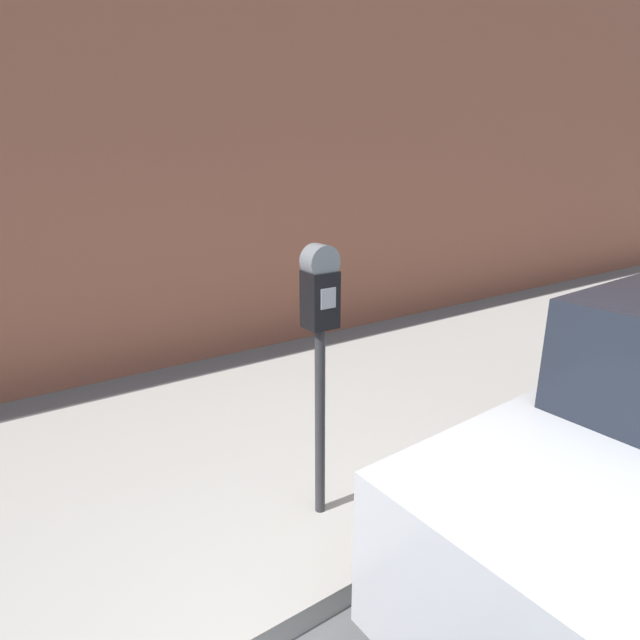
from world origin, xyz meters
The scene contains 3 objects.
sidewalk centered at (0.00, 2.20, 0.07)m, with size 24.00×2.80×0.14m.
building_facade centered at (0.00, 4.47, 3.24)m, with size 24.00×0.30×6.49m.
parking_meter centered at (0.23, 1.34, 1.28)m, with size 0.18×0.15×1.57m.
Camera 1 is at (-1.15, -0.72, 2.08)m, focal length 28.00 mm.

